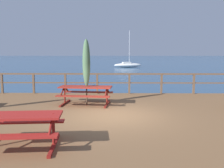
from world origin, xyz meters
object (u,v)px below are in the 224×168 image
(picnic_table_mid_centre, at_px, (20,123))
(sailboat_distant, at_px, (128,65))
(picnic_table_mid_left, at_px, (86,91))
(patio_umbrella_tall_front, at_px, (86,63))

(picnic_table_mid_centre, relative_size, sailboat_distant, 0.26)
(picnic_table_mid_left, xyz_separation_m, picnic_table_mid_centre, (-0.90, -4.81, -0.01))
(picnic_table_mid_centre, height_order, sailboat_distant, sailboat_distant)
(picnic_table_mid_centre, relative_size, patio_umbrella_tall_front, 0.72)
(patio_umbrella_tall_front, bearing_deg, picnic_table_mid_left, -152.24)
(picnic_table_mid_centre, bearing_deg, patio_umbrella_tall_front, 78.98)
(patio_umbrella_tall_front, distance_m, sailboat_distant, 42.87)
(picnic_table_mid_centre, height_order, patio_umbrella_tall_front, patio_umbrella_tall_front)
(picnic_table_mid_left, height_order, sailboat_distant, sailboat_distant)
(patio_umbrella_tall_front, relative_size, sailboat_distant, 0.35)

